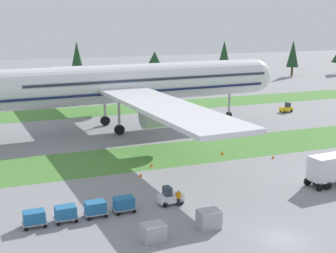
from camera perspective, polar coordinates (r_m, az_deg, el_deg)
The scene contains 19 objects.
ground_plane at distance 43.70m, azimuth 13.85°, elevation -13.07°, with size 400.00×400.00×0.00m, color gray.
grass_strip_near at distance 67.13m, azimuth -0.16°, elevation -3.39°, with size 320.00×11.80×0.01m, color #4C8438.
grass_strip_far at distance 100.23m, azimuth -7.59°, elevation 1.98°, with size 320.00×11.80×0.01m, color #4C8438.
airliner at distance 81.61m, azimuth -5.36°, elevation 5.23°, with size 60.42×74.45×22.32m.
baggage_tug at distance 49.38m, azimuth 0.26°, elevation -8.52°, with size 2.64×1.38×1.97m.
cargo_dolly_lead at distance 47.71m, azimuth -5.36°, elevation -9.24°, with size 2.24×1.56×1.55m.
cargo_dolly_second at distance 46.98m, azimuth -8.77°, elevation -9.70°, with size 2.24×1.56×1.55m.
cargo_dolly_third at distance 46.43m, azimuth -12.29°, elevation -10.14°, with size 2.24×1.56×1.55m.
cargo_dolly_fourth at distance 46.05m, azimuth -15.89°, elevation -10.55°, with size 2.24×1.56×1.55m.
catering_truck at distance 57.96m, azimuth 19.47°, elevation -4.81°, with size 7.10×2.77×3.58m.
pushback_tractor at distance 100.09m, azimuth 14.14°, elevation 2.15°, with size 2.67×1.45×1.97m.
ground_crew_marshaller at distance 48.99m, azimuth 1.26°, elevation -8.54°, with size 0.49×0.36×1.74m.
uld_container_0 at distance 44.34m, azimuth 4.97°, elevation -11.11°, with size 2.00×1.60×1.70m, color #A3A3A8.
uld_container_1 at distance 41.96m, azimuth -1.78°, elevation -12.66°, with size 2.00×1.60×1.53m, color #A3A3A8.
taxiway_marker_0 at distance 67.51m, azimuth 6.59°, elevation -3.14°, with size 0.44×0.44×0.56m, color orange.
taxiway_marker_1 at distance 66.78m, azimuth 12.62°, elevation -3.60°, with size 0.44×0.44×0.45m, color orange.
taxiway_marker_2 at distance 61.75m, azimuth -1.99°, elevation -4.63°, with size 0.44×0.44×0.49m, color orange.
taxiway_marker_3 at distance 57.92m, azimuth -3.32°, elevation -5.85°, with size 0.44×0.44×0.49m, color orange.
distant_tree_line at distance 133.44m, azimuth -14.83°, elevation 7.48°, with size 192.90×10.53×12.70m.
Camera 1 is at (-23.43, -31.68, 18.90)m, focal length 50.36 mm.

